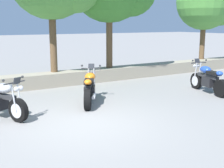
{
  "coord_description": "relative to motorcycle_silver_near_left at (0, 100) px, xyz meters",
  "views": [
    {
      "loc": [
        -3.08,
        -6.59,
        2.51
      ],
      "look_at": [
        1.53,
        1.2,
        0.65
      ],
      "focal_mm": 47.55,
      "sensor_mm": 36.0,
      "label": 1
    }
  ],
  "objects": [
    {
      "name": "motorcycle_orange_centre",
      "position": [
        2.72,
        0.08,
        0.0
      ],
      "size": [
        1.24,
        1.84,
        1.18
      ],
      "color": "black",
      "rests_on": "ground"
    },
    {
      "name": "stone_wall",
      "position": [
        1.74,
        3.22,
        -0.21
      ],
      "size": [
        36.0,
        0.8,
        0.55
      ],
      "primitive_type": "cube",
      "color": "gray",
      "rests_on": "ground"
    },
    {
      "name": "motorcycle_blue_far_right",
      "position": [
        7.12,
        -0.78,
        0.0
      ],
      "size": [
        0.75,
        2.05,
        1.18
      ],
      "color": "black",
      "rests_on": "ground"
    },
    {
      "name": "leafy_tree_far_right",
      "position": [
        11.5,
        3.39,
        3.09
      ],
      "size": [
        3.17,
        3.02,
        4.61
      ],
      "color": "brown",
      "rests_on": "stone_wall"
    },
    {
      "name": "ground_plane",
      "position": [
        1.74,
        -1.58,
        -0.49
      ],
      "size": [
        120.0,
        120.0,
        0.0
      ],
      "primitive_type": "plane",
      "color": "gray"
    },
    {
      "name": "motorcycle_silver_near_left",
      "position": [
        0.0,
        0.0,
        0.0
      ],
      "size": [
        1.14,
        1.91,
        1.18
      ],
      "color": "black",
      "rests_on": "ground"
    }
  ]
}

